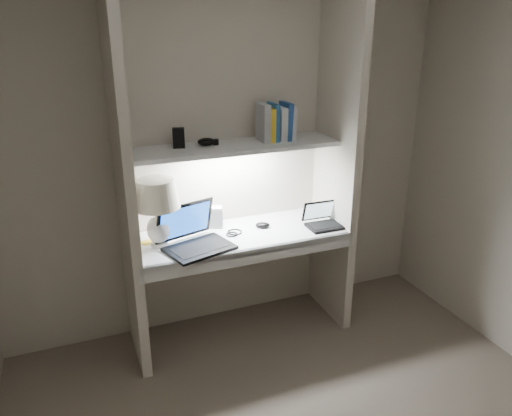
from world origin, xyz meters
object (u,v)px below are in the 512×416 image
laptop_main (194,238)px  book_row (276,123)px  speaker (215,217)px  laptop_netbook (323,220)px  table_lamp (156,202)px

laptop_main → book_row: 0.95m
laptop_main → book_row: book_row is taller
laptop_main → speaker: laptop_main is taller
laptop_main → laptop_netbook: (0.94, -0.00, -0.02)m
speaker → book_row: book_row is taller
table_lamp → laptop_main: bearing=-26.3°
laptop_main → speaker: 0.34m
laptop_main → book_row: bearing=0.7°
laptop_main → speaker: bearing=32.8°
laptop_main → laptop_netbook: laptop_main is taller
table_lamp → book_row: bearing=7.0°
book_row → speaker: bearing=173.3°
table_lamp → speaker: (0.42, 0.16, -0.22)m
table_lamp → laptop_netbook: table_lamp is taller
laptop_netbook → speaker: 0.77m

